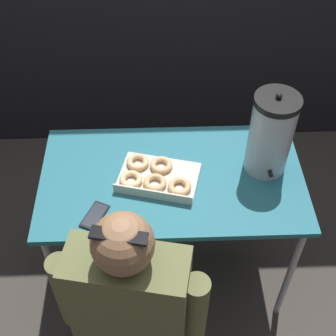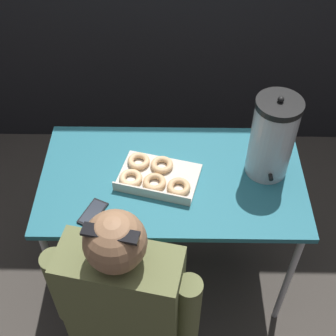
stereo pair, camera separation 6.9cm
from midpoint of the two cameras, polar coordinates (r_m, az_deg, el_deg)
ground_plane at (r=2.76m, az=1.12°, el=-11.91°), size 12.00×12.00×0.00m
folding_table at (r=2.18m, az=1.39°, el=-2.18°), size 1.20×0.67×0.78m
donut_box at (r=2.11m, az=-0.63°, el=-1.04°), size 0.40×0.32×0.05m
coffee_urn at (r=2.08m, az=13.50°, el=3.59°), size 0.20×0.22×0.42m
cell_phone at (r=2.02m, az=-8.20°, el=-5.47°), size 0.13×0.16×0.01m
person_seated at (r=2.02m, az=-4.24°, el=-17.09°), size 0.61×0.32×1.18m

